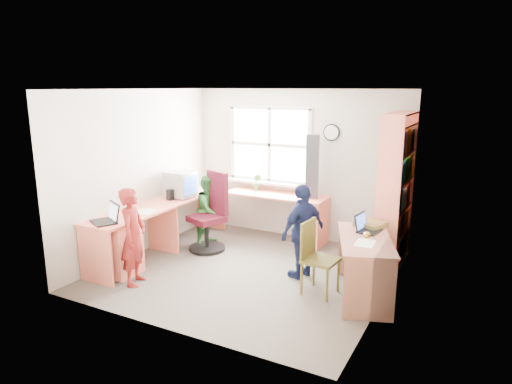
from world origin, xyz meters
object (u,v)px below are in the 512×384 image
(l_desk, at_px, (156,231))
(right_desk, at_px, (365,254))
(laptop_left, at_px, (108,218))
(cd_tower, at_px, (312,166))
(person_red, at_px, (133,237))
(crt_monitor, at_px, (180,184))
(person_navy, at_px, (303,231))
(laptop_right, at_px, (366,227))
(bookshelf, at_px, (395,194))
(wooden_chair, at_px, (316,254))
(swivel_chair, at_px, (211,217))
(potted_plant, at_px, (257,182))
(person_green, at_px, (210,210))

(l_desk, xyz_separation_m, right_desk, (2.87, 0.29, 0.07))
(laptop_left, relative_size, cd_tower, 0.46)
(l_desk, relative_size, cd_tower, 3.01)
(cd_tower, distance_m, person_red, 2.89)
(cd_tower, bearing_deg, crt_monitor, -171.17)
(person_navy, bearing_deg, crt_monitor, -77.45)
(l_desk, distance_m, laptop_right, 2.88)
(bookshelf, distance_m, wooden_chair, 1.58)
(wooden_chair, height_order, person_navy, person_navy)
(right_desk, xyz_separation_m, bookshelf, (0.09, 1.18, 0.48))
(l_desk, xyz_separation_m, wooden_chair, (2.33, 0.12, 0.02))
(l_desk, bearing_deg, laptop_right, 11.16)
(swivel_chair, bearing_deg, potted_plant, 94.84)
(laptop_right, distance_m, person_red, 2.87)
(person_red, xyz_separation_m, person_green, (0.01, 1.70, -0.07))
(bookshelf, bearing_deg, right_desk, -94.20)
(laptop_left, bearing_deg, person_red, 27.55)
(person_red, bearing_deg, swivel_chair, -26.44)
(potted_plant, distance_m, person_navy, 1.90)
(right_desk, relative_size, person_red, 1.11)
(person_red, bearing_deg, person_navy, -77.01)
(swivel_chair, height_order, person_green, swivel_chair)
(right_desk, height_order, bookshelf, bookshelf)
(right_desk, xyz_separation_m, person_navy, (-0.85, 0.19, 0.10))
(wooden_chair, bearing_deg, cd_tower, 118.02)
(l_desk, height_order, laptop_right, laptop_right)
(l_desk, xyz_separation_m, potted_plant, (0.66, 1.79, 0.43))
(bookshelf, xyz_separation_m, laptop_left, (-3.13, -2.17, -0.19))
(crt_monitor, relative_size, person_navy, 0.35)
(crt_monitor, bearing_deg, swivel_chair, 0.68)
(l_desk, distance_m, right_desk, 2.89)
(laptop_right, relative_size, person_red, 0.28)
(person_green, bearing_deg, person_navy, -107.97)
(right_desk, bearing_deg, swivel_chair, 148.19)
(potted_plant, bearing_deg, person_green, -118.26)
(potted_plant, bearing_deg, laptop_left, -108.60)
(laptop_left, relative_size, laptop_right, 1.31)
(swivel_chair, height_order, potted_plant, swivel_chair)
(laptop_left, distance_m, cd_tower, 3.08)
(l_desk, height_order, right_desk, l_desk)
(bookshelf, relative_size, cd_tower, 2.15)
(right_desk, xyz_separation_m, potted_plant, (-2.21, 1.50, 0.36))
(laptop_left, relative_size, potted_plant, 1.65)
(bookshelf, bearing_deg, person_red, -141.56)
(potted_plant, bearing_deg, right_desk, -34.23)
(swivel_chair, distance_m, person_red, 1.52)
(swivel_chair, height_order, laptop_left, swivel_chair)
(crt_monitor, bearing_deg, person_red, -72.82)
(swivel_chair, bearing_deg, cd_tower, 57.35)
(swivel_chair, height_order, wooden_chair, swivel_chair)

